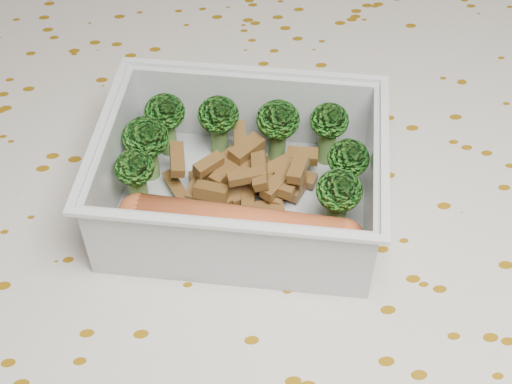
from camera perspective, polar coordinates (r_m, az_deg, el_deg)
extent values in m
cube|color=brown|center=(0.51, -0.68, -4.17)|extent=(1.40, 0.90, 0.04)
cube|color=beige|center=(0.49, -0.71, -2.54)|extent=(1.46, 0.96, 0.01)
cube|color=silver|center=(0.50, -1.15, -0.95)|extent=(0.20, 0.17, 0.00)
cube|color=silver|center=(0.52, -0.27, 6.74)|extent=(0.17, 0.05, 0.06)
cube|color=silver|center=(0.43, -2.32, -4.78)|extent=(0.17, 0.05, 0.06)
cube|color=silver|center=(0.47, 9.22, 0.62)|extent=(0.03, 0.12, 0.06)
cube|color=silver|center=(0.49, -11.27, 2.33)|extent=(0.03, 0.12, 0.06)
cube|color=silver|center=(0.51, -0.22, 9.70)|extent=(0.18, 0.05, 0.00)
cube|color=silver|center=(0.41, -2.55, -2.70)|extent=(0.18, 0.05, 0.00)
cube|color=silver|center=(0.45, 10.28, 3.20)|extent=(0.04, 0.13, 0.00)
cube|color=silver|center=(0.47, -12.37, 4.97)|extent=(0.04, 0.13, 0.00)
cylinder|color=#608C3F|center=(0.53, -7.07, 4.41)|extent=(0.02, 0.02, 0.03)
ellipsoid|color=#397D1E|center=(0.51, -7.32, 6.37)|extent=(0.03, 0.03, 0.02)
cylinder|color=#608C3F|center=(0.52, -2.93, 4.23)|extent=(0.02, 0.02, 0.03)
ellipsoid|color=#397D1E|center=(0.50, -3.03, 6.21)|extent=(0.03, 0.03, 0.02)
cylinder|color=#608C3F|center=(0.52, 1.71, 3.83)|extent=(0.02, 0.02, 0.03)
ellipsoid|color=#397D1E|center=(0.50, 1.77, 5.81)|extent=(0.03, 0.03, 0.03)
cylinder|color=#608C3F|center=(0.52, 5.69, 3.75)|extent=(0.02, 0.02, 0.03)
ellipsoid|color=#397D1E|center=(0.50, 5.89, 5.72)|extent=(0.03, 0.03, 0.02)
cylinder|color=#608C3F|center=(0.51, -8.51, 2.38)|extent=(0.02, 0.02, 0.03)
ellipsoid|color=#397D1E|center=(0.49, -8.82, 4.34)|extent=(0.03, 0.03, 0.03)
cylinder|color=#608C3F|center=(0.49, 7.14, 0.75)|extent=(0.02, 0.02, 0.03)
ellipsoid|color=#397D1E|center=(0.48, 7.41, 2.71)|extent=(0.03, 0.03, 0.02)
cylinder|color=#608C3F|center=(0.49, -9.36, -0.01)|extent=(0.02, 0.02, 0.03)
ellipsoid|color=#397D1E|center=(0.47, -9.71, 1.94)|extent=(0.03, 0.03, 0.02)
cylinder|color=#608C3F|center=(0.47, 6.42, -1.83)|extent=(0.02, 0.02, 0.03)
ellipsoid|color=#397D1E|center=(0.46, 6.67, 0.12)|extent=(0.03, 0.03, 0.03)
cube|color=brown|center=(0.50, -4.61, 0.44)|extent=(0.02, 0.03, 0.01)
cube|color=brown|center=(0.50, -0.59, 2.18)|extent=(0.03, 0.02, 0.01)
cube|color=brown|center=(0.50, -0.74, 3.43)|extent=(0.03, 0.03, 0.01)
cube|color=brown|center=(0.49, 1.79, 0.79)|extent=(0.03, 0.03, 0.01)
cube|color=brown|center=(0.51, -0.16, 1.75)|extent=(0.02, 0.03, 0.01)
cube|color=brown|center=(0.48, 0.30, 1.69)|extent=(0.01, 0.03, 0.01)
cube|color=brown|center=(0.48, 3.38, 1.80)|extent=(0.02, 0.02, 0.01)
cube|color=brown|center=(0.49, -6.33, 2.62)|extent=(0.01, 0.03, 0.01)
cube|color=brown|center=(0.48, 0.87, -1.43)|extent=(0.02, 0.01, 0.01)
cube|color=brown|center=(0.50, 3.72, 2.89)|extent=(0.02, 0.02, 0.01)
cube|color=brown|center=(0.49, 1.63, -0.06)|extent=(0.02, 0.03, 0.01)
cube|color=brown|center=(0.50, -2.33, 2.55)|extent=(0.03, 0.03, 0.01)
cube|color=brown|center=(0.49, -2.44, 1.54)|extent=(0.02, 0.03, 0.01)
cube|color=brown|center=(0.49, 2.64, 1.25)|extent=(0.02, 0.02, 0.01)
cube|color=brown|center=(0.48, 1.89, 0.39)|extent=(0.02, 0.02, 0.01)
cube|color=brown|center=(0.50, 0.96, 1.47)|extent=(0.03, 0.01, 0.01)
cube|color=brown|center=(0.49, 1.83, 0.25)|extent=(0.03, 0.03, 0.01)
cube|color=brown|center=(0.49, 0.73, 1.39)|extent=(0.03, 0.02, 0.01)
cube|color=brown|center=(0.51, -1.29, 4.40)|extent=(0.01, 0.03, 0.01)
cube|color=brown|center=(0.49, -1.99, -0.14)|extent=(0.02, 0.02, 0.01)
cube|color=brown|center=(0.50, 3.50, 1.20)|extent=(0.03, 0.02, 0.01)
cube|color=brown|center=(0.51, 0.92, 1.48)|extent=(0.02, 0.03, 0.01)
cube|color=brown|center=(0.48, -0.78, 1.27)|extent=(0.03, 0.01, 0.01)
cube|color=brown|center=(0.50, -6.36, 0.33)|extent=(0.02, 0.03, 0.01)
cube|color=brown|center=(0.49, -1.47, -0.16)|extent=(0.03, 0.02, 0.01)
cube|color=brown|center=(0.50, 1.52, 1.90)|extent=(0.03, 0.02, 0.01)
cube|color=brown|center=(0.50, 3.30, 0.43)|extent=(0.02, 0.03, 0.01)
cube|color=brown|center=(0.49, -0.61, -0.71)|extent=(0.01, 0.02, 0.01)
cube|color=brown|center=(0.48, -3.58, 0.04)|extent=(0.03, 0.02, 0.01)
cube|color=brown|center=(0.49, -3.82, 2.21)|extent=(0.02, 0.02, 0.01)
cube|color=brown|center=(0.51, -3.88, 1.19)|extent=(0.03, 0.02, 0.01)
cylinder|color=#B35028|center=(0.45, -1.30, -2.80)|extent=(0.14, 0.06, 0.03)
sphere|color=#B35028|center=(0.45, 7.04, -3.83)|extent=(0.03, 0.03, 0.03)
sphere|color=#B35028|center=(0.47, -9.34, -1.74)|extent=(0.03, 0.03, 0.03)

